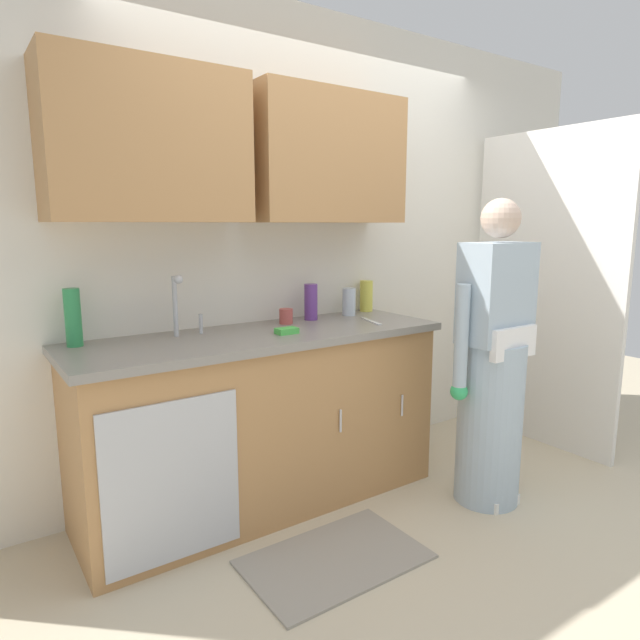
# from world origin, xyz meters

# --- Properties ---
(ground_plane) EXTENTS (9.00, 9.00, 0.00)m
(ground_plane) POSITION_xyz_m (0.00, 0.00, 0.00)
(ground_plane) COLOR beige
(kitchen_wall_with_uppers) EXTENTS (4.80, 0.44, 2.70)m
(kitchen_wall_with_uppers) POSITION_xyz_m (-0.14, 0.99, 1.48)
(kitchen_wall_with_uppers) COLOR silver
(kitchen_wall_with_uppers) RESTS_ON ground
(closet_door_panel) EXTENTS (0.04, 1.10, 2.10)m
(closet_door_panel) POSITION_xyz_m (1.45, 0.40, 1.05)
(closet_door_panel) COLOR silver
(closet_door_panel) RESTS_ON ground
(counter_cabinet) EXTENTS (1.90, 0.62, 0.90)m
(counter_cabinet) POSITION_xyz_m (-0.55, 0.70, 0.45)
(counter_cabinet) COLOR #B27F4C
(counter_cabinet) RESTS_ON ground
(countertop) EXTENTS (1.96, 0.66, 0.04)m
(countertop) POSITION_xyz_m (-0.55, 0.70, 0.92)
(countertop) COLOR gray
(countertop) RESTS_ON counter_cabinet
(sink) EXTENTS (0.50, 0.36, 0.35)m
(sink) POSITION_xyz_m (-0.91, 0.71, 0.93)
(sink) COLOR #B7BABF
(sink) RESTS_ON counter_cabinet
(person_at_sink) EXTENTS (0.55, 0.34, 1.62)m
(person_at_sink) POSITION_xyz_m (0.47, 0.03, 0.69)
(person_at_sink) COLOR white
(person_at_sink) RESTS_ON ground
(floor_mat) EXTENTS (0.80, 0.50, 0.01)m
(floor_mat) POSITION_xyz_m (-0.55, 0.05, 0.01)
(floor_mat) COLOR gray
(floor_mat) RESTS_ON ground
(bottle_cleaner_spray) EXTENTS (0.07, 0.07, 0.27)m
(bottle_cleaner_spray) POSITION_xyz_m (-1.41, 0.90, 1.07)
(bottle_cleaner_spray) COLOR #2D8C4C
(bottle_cleaner_spray) RESTS_ON countertop
(bottle_water_short) EXTENTS (0.08, 0.08, 0.21)m
(bottle_water_short) POSITION_xyz_m (-0.13, 0.87, 1.04)
(bottle_water_short) COLOR #66388C
(bottle_water_short) RESTS_ON countertop
(bottle_soap) EXTENTS (0.08, 0.08, 0.20)m
(bottle_soap) POSITION_xyz_m (0.34, 0.93, 1.04)
(bottle_soap) COLOR #D8D14C
(bottle_soap) RESTS_ON countertop
(bottle_water_tall) EXTENTS (0.08, 0.08, 0.17)m
(bottle_water_tall) POSITION_xyz_m (0.15, 0.87, 1.02)
(bottle_water_tall) COLOR silver
(bottle_water_tall) RESTS_ON countertop
(cup_by_sink) EXTENTS (0.08, 0.08, 0.08)m
(cup_by_sink) POSITION_xyz_m (-0.31, 0.84, 0.98)
(cup_by_sink) COLOR #B24C47
(cup_by_sink) RESTS_ON countertop
(knife_on_counter) EXTENTS (0.09, 0.24, 0.01)m
(knife_on_counter) POSITION_xyz_m (0.12, 0.63, 0.94)
(knife_on_counter) COLOR silver
(knife_on_counter) RESTS_ON countertop
(sponge) EXTENTS (0.11, 0.07, 0.03)m
(sponge) POSITION_xyz_m (-0.46, 0.60, 0.96)
(sponge) COLOR #4CBF4C
(sponge) RESTS_ON countertop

